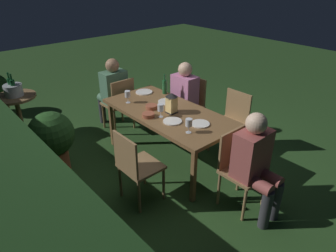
{
  "coord_description": "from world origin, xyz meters",
  "views": [
    {
      "loc": [
        -2.67,
        2.35,
        2.37
      ],
      "look_at": [
        0.0,
        0.0,
        0.51
      ],
      "focal_mm": 32.6,
      "sensor_mm": 36.0,
      "label": 1
    }
  ],
  "objects_px": {
    "plate_a": "(167,102)",
    "plate_c": "(200,124)",
    "bowl_bread": "(148,115)",
    "ice_bucket": "(13,89)",
    "bowl_olives": "(152,107)",
    "wine_glass_b": "(128,95)",
    "potted_plant_by_hedge": "(52,139)",
    "lantern_centerpiece": "(172,102)",
    "green_bottle_on_table": "(165,86)",
    "wine_glass_c": "(189,123)",
    "chair_side_right_a": "(135,165)",
    "chair_head_near": "(239,166)",
    "plate_b": "(144,92)",
    "person_in_pink": "(181,97)",
    "wine_glass_a": "(161,108)",
    "chair_head_far": "(120,102)",
    "side_table": "(18,110)",
    "person_in_green": "(112,90)",
    "plate_d": "(172,121)",
    "dining_table": "(168,115)",
    "person_in_rust": "(256,162)",
    "chair_side_left_b": "(190,102)",
    "chair_side_left_a": "(232,120)"
  },
  "relations": [
    {
      "from": "potted_plant_by_hedge",
      "to": "wine_glass_c",
      "type": "bearing_deg",
      "value": -140.66
    },
    {
      "from": "chair_side_right_a",
      "to": "plate_d",
      "type": "height_order",
      "value": "chair_side_right_a"
    },
    {
      "from": "wine_glass_c",
      "to": "lantern_centerpiece",
      "type": "bearing_deg",
      "value": -22.1
    },
    {
      "from": "chair_head_far",
      "to": "person_in_green",
      "type": "bearing_deg",
      "value": 0.0
    },
    {
      "from": "chair_head_far",
      "to": "green_bottle_on_table",
      "type": "xyz_separation_m",
      "value": [
        -0.66,
        -0.36,
        0.35
      ]
    },
    {
      "from": "chair_side_left_b",
      "to": "lantern_centerpiece",
      "type": "bearing_deg",
      "value": 119.92
    },
    {
      "from": "person_in_pink",
      "to": "plate_c",
      "type": "relative_size",
      "value": 5.15
    },
    {
      "from": "wine_glass_a",
      "to": "chair_head_near",
      "type": "bearing_deg",
      "value": -170.38
    },
    {
      "from": "chair_side_left_b",
      "to": "wine_glass_b",
      "type": "distance_m",
      "value": 1.12
    },
    {
      "from": "bowl_bread",
      "to": "ice_bucket",
      "type": "xyz_separation_m",
      "value": [
        1.92,
        0.99,
        0.04
      ]
    },
    {
      "from": "chair_head_far",
      "to": "plate_d",
      "type": "xyz_separation_m",
      "value": [
        -1.42,
        0.16,
        0.25
      ]
    },
    {
      "from": "wine_glass_b",
      "to": "potted_plant_by_hedge",
      "type": "bearing_deg",
      "value": 81.48
    },
    {
      "from": "plate_b",
      "to": "bowl_olives",
      "type": "xyz_separation_m",
      "value": [
        -0.52,
        0.27,
        0.02
      ]
    },
    {
      "from": "bowl_olives",
      "to": "lantern_centerpiece",
      "type": "bearing_deg",
      "value": -156.08
    },
    {
      "from": "side_table",
      "to": "plate_b",
      "type": "bearing_deg",
      "value": -130.4
    },
    {
      "from": "plate_c",
      "to": "wine_glass_b",
      "type": "bearing_deg",
      "value": 13.68
    },
    {
      "from": "person_in_rust",
      "to": "chair_side_left_b",
      "type": "bearing_deg",
      "value": -25.15
    },
    {
      "from": "plate_a",
      "to": "bowl_olives",
      "type": "height_order",
      "value": "bowl_olives"
    },
    {
      "from": "chair_head_far",
      "to": "potted_plant_by_hedge",
      "type": "xyz_separation_m",
      "value": [
        -0.43,
        1.27,
        0.01
      ]
    },
    {
      "from": "bowl_bread",
      "to": "side_table",
      "type": "relative_size",
      "value": 0.22
    },
    {
      "from": "person_in_green",
      "to": "wine_glass_c",
      "type": "bearing_deg",
      "value": 173.86
    },
    {
      "from": "chair_side_right_a",
      "to": "lantern_centerpiece",
      "type": "bearing_deg",
      "value": -67.63
    },
    {
      "from": "wine_glass_b",
      "to": "plate_c",
      "type": "xyz_separation_m",
      "value": [
        -1.09,
        -0.27,
        -0.11
      ]
    },
    {
      "from": "bowl_olives",
      "to": "wine_glass_b",
      "type": "bearing_deg",
      "value": 17.73
    },
    {
      "from": "chair_side_right_a",
      "to": "ice_bucket",
      "type": "bearing_deg",
      "value": 11.19
    },
    {
      "from": "lantern_centerpiece",
      "to": "wine_glass_b",
      "type": "relative_size",
      "value": 1.57
    },
    {
      "from": "chair_head_near",
      "to": "ice_bucket",
      "type": "distance_m",
      "value": 3.37
    },
    {
      "from": "chair_head_far",
      "to": "ice_bucket",
      "type": "height_order",
      "value": "ice_bucket"
    },
    {
      "from": "plate_a",
      "to": "plate_c",
      "type": "xyz_separation_m",
      "value": [
        -0.75,
        0.14,
        0.0
      ]
    },
    {
      "from": "person_in_pink",
      "to": "wine_glass_a",
      "type": "xyz_separation_m",
      "value": [
        -0.48,
        0.81,
        0.21
      ]
    },
    {
      "from": "person_in_rust",
      "to": "person_in_green",
      "type": "distance_m",
      "value": 2.69
    },
    {
      "from": "wine_glass_a",
      "to": "wine_glass_b",
      "type": "height_order",
      "value": "same"
    },
    {
      "from": "chair_head_near",
      "to": "person_in_green",
      "type": "height_order",
      "value": "person_in_green"
    },
    {
      "from": "chair_side_left_a",
      "to": "chair_head_near",
      "type": "xyz_separation_m",
      "value": [
        -0.74,
        0.82,
        0.0
      ]
    },
    {
      "from": "chair_side_right_a",
      "to": "plate_c",
      "type": "height_order",
      "value": "chair_side_right_a"
    },
    {
      "from": "side_table",
      "to": "bowl_olives",
      "type": "bearing_deg",
      "value": -146.2
    },
    {
      "from": "dining_table",
      "to": "plate_d",
      "type": "distance_m",
      "value": 0.32
    },
    {
      "from": "chair_side_right_a",
      "to": "potted_plant_by_hedge",
      "type": "bearing_deg",
      "value": 21.92
    },
    {
      "from": "green_bottle_on_table",
      "to": "wine_glass_c",
      "type": "bearing_deg",
      "value": 151.9
    },
    {
      "from": "person_in_pink",
      "to": "lantern_centerpiece",
      "type": "distance_m",
      "value": 0.82
    },
    {
      "from": "chair_side_right_a",
      "to": "side_table",
      "type": "bearing_deg",
      "value": 11.18
    },
    {
      "from": "plate_b",
      "to": "potted_plant_by_hedge",
      "type": "distance_m",
      "value": 1.45
    },
    {
      "from": "wine_glass_a",
      "to": "bowl_bread",
      "type": "bearing_deg",
      "value": 48.45
    },
    {
      "from": "chair_side_right_a",
      "to": "plate_c",
      "type": "distance_m",
      "value": 0.9
    },
    {
      "from": "plate_d",
      "to": "lantern_centerpiece",
      "type": "bearing_deg",
      "value": -39.64
    },
    {
      "from": "plate_a",
      "to": "plate_c",
      "type": "bearing_deg",
      "value": 169.49
    },
    {
      "from": "wine_glass_a",
      "to": "chair_side_left_b",
      "type": "bearing_deg",
      "value": -64.6
    },
    {
      "from": "dining_table",
      "to": "person_in_rust",
      "type": "distance_m",
      "value": 1.35
    },
    {
      "from": "chair_side_left_b",
      "to": "wine_glass_a",
      "type": "bearing_deg",
      "value": 115.4
    },
    {
      "from": "bowl_bread",
      "to": "plate_c",
      "type": "bearing_deg",
      "value": -149.45
    }
  ]
}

